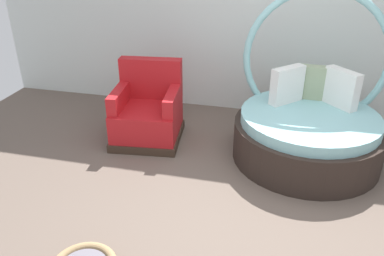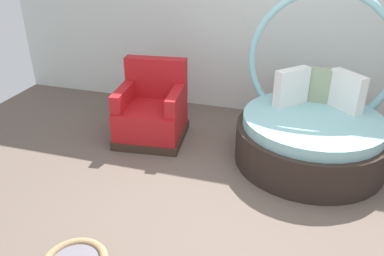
{
  "view_description": "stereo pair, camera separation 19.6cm",
  "coord_description": "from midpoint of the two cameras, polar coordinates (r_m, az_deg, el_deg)",
  "views": [
    {
      "loc": [
        0.12,
        -2.82,
        2.35
      ],
      "look_at": [
        -0.71,
        0.58,
        0.55
      ],
      "focal_mm": 36.59,
      "sensor_mm": 36.0,
      "label": 1
    },
    {
      "loc": [
        0.31,
        -2.77,
        2.35
      ],
      "look_at": [
        -0.71,
        0.58,
        0.55
      ],
      "focal_mm": 36.59,
      "sensor_mm": 36.0,
      "label": 2
    }
  ],
  "objects": [
    {
      "name": "back_wall",
      "position": [
        5.33,
        14.84,
        15.76
      ],
      "size": [
        8.0,
        0.12,
        2.74
      ],
      "primitive_type": "cube",
      "color": "silver",
      "rests_on": "ground_plane"
    },
    {
      "name": "round_daybed",
      "position": [
        4.52,
        18.24,
        -0.05
      ],
      "size": [
        1.62,
        1.62,
        1.83
      ],
      "color": "#2D231E",
      "rests_on": "ground_plane"
    },
    {
      "name": "red_armchair",
      "position": [
        4.81,
        -4.69,
        2.28
      ],
      "size": [
        0.88,
        0.88,
        0.94
      ],
      "color": "#38281E",
      "rests_on": "ground_plane"
    },
    {
      "name": "ground_plane",
      "position": [
        3.66,
        9.78,
        -13.36
      ],
      "size": [
        8.0,
        8.0,
        0.02
      ],
      "primitive_type": "cube",
      "color": "#66564C"
    }
  ]
}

